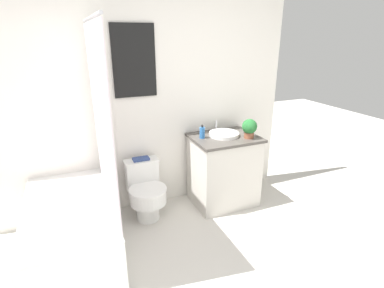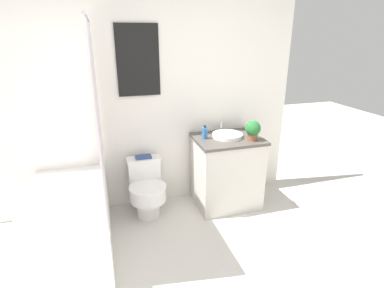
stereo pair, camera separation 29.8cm
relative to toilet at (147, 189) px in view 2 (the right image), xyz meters
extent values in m
cube|color=white|center=(0.09, 0.29, 0.95)|extent=(3.36, 0.05, 2.50)
cube|color=black|center=(0.02, 0.26, 1.31)|extent=(0.43, 0.02, 0.70)
cube|color=silver|center=(0.02, 0.25, 1.31)|extent=(0.40, 0.01, 0.67)
cube|color=white|center=(-0.75, -0.38, -0.04)|extent=(0.69, 1.31, 0.54)
cube|color=silver|center=(-0.41, -0.38, 0.82)|extent=(0.01, 1.20, 1.65)
cylinder|color=#B7B7BC|center=(-0.41, -0.38, 1.67)|extent=(0.02, 1.20, 0.02)
cylinder|color=white|center=(0.00, -0.04, -0.19)|extent=(0.24, 0.24, 0.22)
cylinder|color=white|center=(0.00, -0.09, -0.01)|extent=(0.37, 0.37, 0.14)
cylinder|color=white|center=(0.00, -0.09, 0.07)|extent=(0.39, 0.39, 0.02)
cube|color=white|center=(0.00, 0.14, 0.12)|extent=(0.34, 0.16, 0.33)
cube|color=white|center=(0.00, 0.14, 0.30)|extent=(0.36, 0.17, 0.02)
cube|color=beige|center=(0.90, -0.04, 0.08)|extent=(0.69, 0.55, 0.78)
cube|color=#4C4742|center=(0.90, -0.04, 0.49)|extent=(0.72, 0.58, 0.03)
cylinder|color=white|center=(0.90, -0.02, 0.52)|extent=(0.33, 0.33, 0.04)
cylinder|color=silver|center=(0.90, 0.17, 0.57)|extent=(0.02, 0.02, 0.13)
cylinder|color=#2D6BB2|center=(0.65, 0.01, 0.56)|extent=(0.06, 0.06, 0.12)
cylinder|color=black|center=(0.65, 0.01, 0.64)|extent=(0.02, 0.02, 0.02)
cylinder|color=brown|center=(1.12, -0.18, 0.54)|extent=(0.10, 0.10, 0.06)
sphere|color=#23662D|center=(1.12, -0.18, 0.63)|extent=(0.16, 0.16, 0.16)
cube|color=#33477F|center=(0.00, 0.14, 0.32)|extent=(0.17, 0.10, 0.02)
camera|label=1|loc=(-0.63, -2.76, 1.55)|focal=28.00mm
camera|label=2|loc=(-0.35, -2.86, 1.55)|focal=28.00mm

